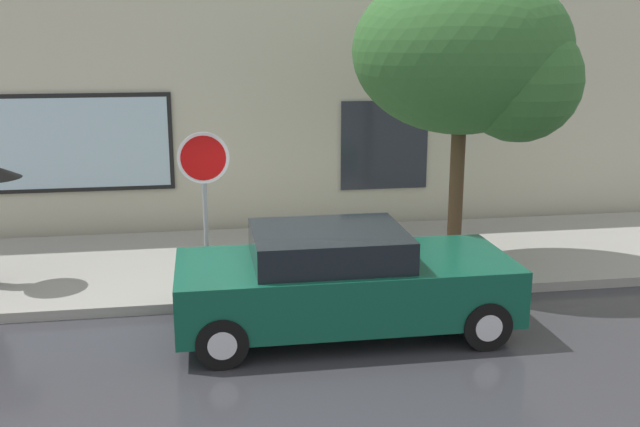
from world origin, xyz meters
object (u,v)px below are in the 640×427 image
object	(u,v)px
stop_sign	(204,179)
street_tree	(474,57)
parked_car	(342,281)
fire_hydrant	(325,250)

from	to	relation	value
stop_sign	street_tree	bearing A→B (deg)	4.59
parked_car	street_tree	xyz separation A→B (m)	(2.44, 1.95, 2.84)
parked_car	street_tree	size ratio (longest dim) A/B	0.92
parked_car	street_tree	distance (m)	4.22
street_tree	stop_sign	size ratio (longest dim) A/B	2.01
parked_car	stop_sign	distance (m)	2.64
parked_car	stop_sign	world-z (taller)	stop_sign
stop_sign	fire_hydrant	bearing A→B (deg)	12.73
parked_car	stop_sign	size ratio (longest dim) A/B	1.86
fire_hydrant	stop_sign	bearing A→B (deg)	-167.27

